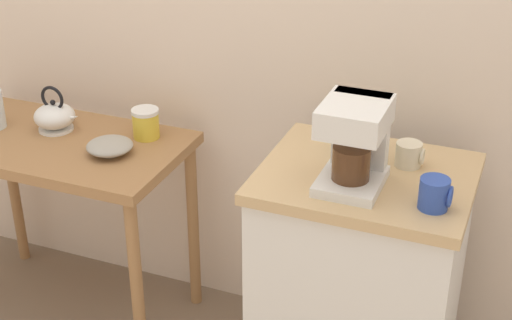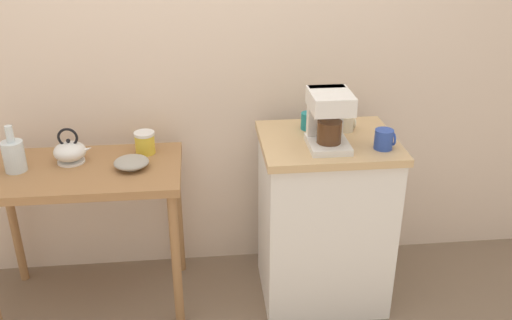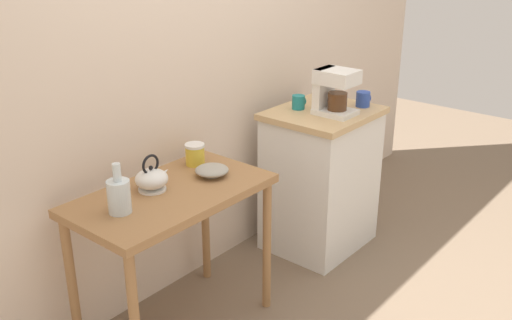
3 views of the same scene
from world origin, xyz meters
name	(u,v)px [view 2 (image 2 of 3)]	position (x,y,z in m)	size (l,w,h in m)	color
ground_plane	(211,298)	(0.00, 0.00, 0.00)	(8.00, 8.00, 0.00)	#7A6651
back_wall	(220,11)	(0.10, 0.42, 1.40)	(4.40, 0.10, 2.80)	beige
wooden_table	(82,188)	(-0.59, 0.05, 0.66)	(0.94, 0.52, 0.76)	#9E7044
kitchen_counter	(324,220)	(0.58, 0.00, 0.44)	(0.63, 0.53, 0.88)	white
bowl_stoneware	(131,163)	(-0.34, 0.03, 0.79)	(0.16, 0.16, 0.05)	#9E998C
teakettle	(70,151)	(-0.63, 0.13, 0.82)	(0.18, 0.15, 0.17)	white
glass_carafe_vase	(14,155)	(-0.87, 0.06, 0.84)	(0.10, 0.10, 0.22)	silver
canister_enamel	(145,143)	(-0.29, 0.19, 0.82)	(0.10, 0.10, 0.11)	gold
coffee_maker	(328,116)	(0.55, -0.07, 1.02)	(0.18, 0.22, 0.26)	white
mug_dark_teal	(309,121)	(0.51, 0.13, 0.92)	(0.08, 0.08, 0.08)	teal
mug_small_cream	(346,123)	(0.68, 0.09, 0.92)	(0.09, 0.08, 0.08)	beige
mug_blue	(384,139)	(0.80, -0.13, 0.93)	(0.09, 0.08, 0.09)	#2D4CAD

